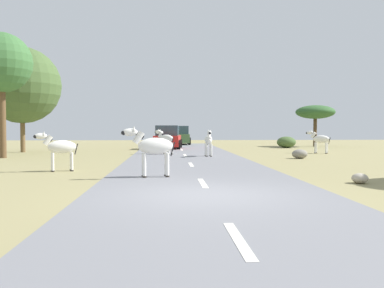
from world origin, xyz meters
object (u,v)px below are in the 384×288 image
Objects in this scene: zebra_1 at (59,147)px; rock_0 at (360,178)px; bush_1 at (286,142)px; car_0 at (168,138)px; tree_0 at (315,112)px; tree_2 at (22,85)px; zebra_2 at (320,139)px; zebra_4 at (152,147)px; car_1 at (179,136)px; zebra_0 at (209,140)px; zebra_3 at (165,139)px; rock_1 at (300,154)px; tree_3 at (2,63)px.

rock_0 is (9.60, -3.95, -0.74)m from zebra_1.
rock_0 is at bearing -100.47° from bush_1.
tree_0 is at bearing 19.67° from car_0.
tree_2 reaches higher than bush_1.
zebra_4 is at bearing 177.17° from zebra_2.
bush_1 is 3.00× the size of rock_0.
car_1 reaches higher than zebra_4.
tree_0 reaches higher than zebra_4.
zebra_0 is 12.68m from bush_1.
zebra_0 is 1.03× the size of bush_1.
zebra_3 reaches higher than rock_0.
zebra_2 is 0.33× the size of car_0.
car_1 is 1.23× the size of tree_0.
tree_0 is 23.33m from tree_2.
tree_2 is at bearing -154.66° from car_0.
zebra_1 is 10.40m from rock_0.
bush_1 is at bearing 77.31° from rock_1.
tree_3 is 21.51m from bush_1.
zebra_0 is at bearing -71.61° from car_0.
bush_1 is (10.02, 19.86, -0.56)m from zebra_4.
tree_2 is (-11.79, 5.40, 3.47)m from zebra_0.
zebra_0 reaches higher than zebra_2.
rock_0 is (-3.99, -14.08, -0.73)m from zebra_2.
car_0 is 12.43m from rock_1.
tree_2 is 13.62× the size of rock_0.
zebra_4 reaches higher than rock_0.
tree_2 is 5.42m from tree_3.
zebra_0 is 1.05× the size of zebra_3.
zebra_1 is 10.01m from zebra_3.
tree_3 is (-8.31, 9.57, 4.02)m from zebra_4.
tree_0 is 6.99× the size of rock_0.
bush_1 is (19.09, 4.96, -3.95)m from tree_2.
tree_0 is 24.84m from tree_3.
tree_2 is 8.45× the size of rock_1.
tree_3 reaches higher than rock_1.
tree_0 reaches higher than car_0.
car_0 is 10.83m from tree_2.
zebra_0 is 0.24× the size of tree_3.
rock_1 is (7.05, -3.42, -0.70)m from zebra_3.
bush_1 is at bearing 79.53° from rock_0.
zebra_0 is 16.73m from car_1.
zebra_3 is at bearing 113.47° from rock_0.
zebra_4 is at bearing -86.99° from car_0.
tree_3 is at bearing 0.46° from zebra_0.
car_1 reaches higher than rock_0.
tree_3 is 4.38× the size of bush_1.
zebra_3 is at bearing -41.24° from zebra_0.
rock_1 is (-5.72, -13.73, -2.69)m from tree_0.
rock_0 is (5.72, -13.17, -0.80)m from zebra_3.
zebra_0 is at bearing -0.35° from tree_3.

